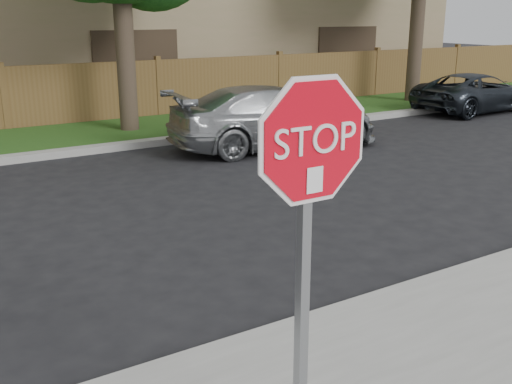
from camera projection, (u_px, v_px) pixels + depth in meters
ground at (248, 340)px, 5.38m from camera, size 90.00×90.00×0.00m
far_curb at (38, 156)px, 11.99m from camera, size 70.00×0.30×0.15m
grass_strip at (22, 142)px, 13.34m from camera, size 70.00×3.00×0.12m
fence at (4, 100)px, 14.43m from camera, size 70.00×0.12×1.60m
stop_sign at (310, 195)px, 3.41m from camera, size 1.01×0.13×2.55m
sedan_right at (275, 117)px, 12.88m from camera, size 4.81×2.45×1.34m
sedan_far_right at (476, 93)px, 17.64m from camera, size 4.13×2.01×1.13m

